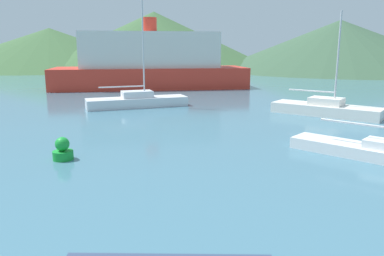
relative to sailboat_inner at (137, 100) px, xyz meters
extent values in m
cube|color=silver|center=(0.00, 0.00, -0.14)|extent=(8.02, 5.05, 0.75)
cube|color=silver|center=(0.00, 0.00, 0.49)|extent=(2.73, 2.26, 0.52)
cylinder|color=#BCBCC1|center=(0.54, 0.24, 5.44)|extent=(0.12, 0.12, 10.43)
cylinder|color=#BCBCC1|center=(-1.08, -0.48, 1.13)|extent=(3.28, 1.52, 0.10)
cube|color=white|center=(13.82, -2.87, -0.15)|extent=(7.27, 5.71, 0.72)
cube|color=white|center=(13.82, -2.87, 0.46)|extent=(2.64, 2.44, 0.51)
cylinder|color=#BCBCC1|center=(14.28, -3.16, 3.33)|extent=(0.12, 0.12, 6.25)
cylinder|color=#BCBCC1|center=(12.90, -2.28, 1.11)|extent=(2.80, 1.84, 0.10)
cylinder|color=#BCBCC1|center=(12.58, -13.13, 0.89)|extent=(3.19, 2.57, 0.10)
cube|color=red|center=(-1.41, 14.40, 0.66)|extent=(22.92, 11.24, 2.35)
cube|color=silver|center=(-1.41, 14.40, 3.83)|extent=(16.26, 8.85, 3.98)
cylinder|color=red|center=(-1.41, 14.40, 6.62)|extent=(1.67, 1.67, 1.60)
cylinder|color=green|center=(-0.19, -14.31, -0.33)|extent=(0.84, 0.84, 0.38)
sphere|color=green|center=(-0.19, -14.31, 0.16)|extent=(0.59, 0.59, 0.59)
cone|color=#3D6038|center=(-32.22, 57.43, 3.99)|extent=(51.52, 51.52, 9.01)
cone|color=#3D6038|center=(-8.10, 58.95, 5.80)|extent=(54.60, 54.60, 12.63)
cone|color=#38563D|center=(31.61, 52.05, 4.57)|extent=(51.18, 51.18, 10.17)
camera|label=1|loc=(6.16, -29.03, 4.09)|focal=35.00mm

